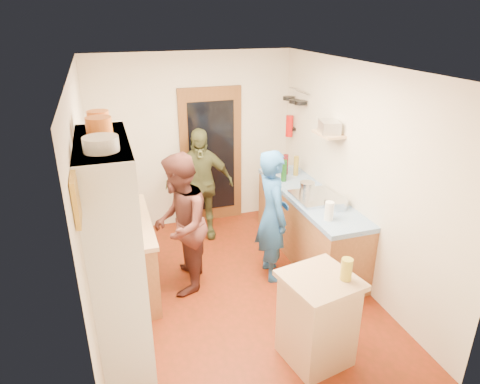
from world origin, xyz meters
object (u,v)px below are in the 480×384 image
hutch_body (117,265)px  person_back (200,184)px  person_left (183,223)px  island_base (317,321)px  person_hob (276,216)px  right_counter_base (308,226)px

hutch_body → person_back: 2.60m
person_left → hutch_body: bearing=-17.8°
hutch_body → island_base: (1.71, -0.47, -0.67)m
island_base → person_hob: 1.50m
island_base → person_left: 1.87m
person_left → right_counter_base: bearing=114.1°
island_base → person_hob: (0.17, 1.44, 0.39)m
person_back → right_counter_base: bearing=-29.8°
hutch_body → person_left: size_ratio=1.31×
hutch_body → person_back: size_ratio=1.34×
right_counter_base → person_back: bearing=142.5°
hutch_body → right_counter_base: 2.90m
hutch_body → person_left: hutch_body is taller
island_base → person_back: size_ratio=0.52×
person_hob → island_base: bearing=177.1°
hutch_body → person_back: bearing=61.0°
person_left → person_back: (0.48, 1.16, -0.02)m
person_hob → person_left: bearing=86.9°
right_counter_base → person_left: bearing=-173.3°
right_counter_base → person_hob: (-0.63, -0.33, 0.40)m
right_counter_base → person_back: size_ratio=1.34×
right_counter_base → person_left: 1.79m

